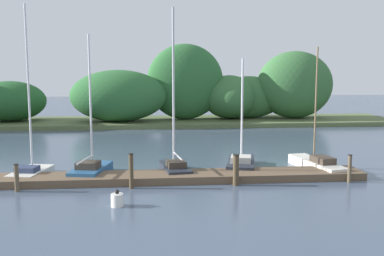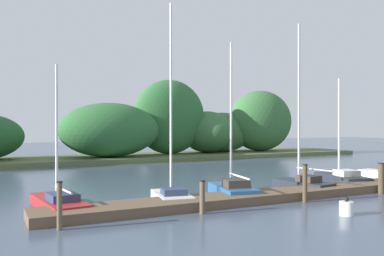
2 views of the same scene
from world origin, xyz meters
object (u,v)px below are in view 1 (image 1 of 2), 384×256
at_px(mooring_piling_2, 131,171).
at_px(channel_buoy_0, 117,200).
at_px(sailboat_2, 91,169).
at_px(mooring_piling_4, 350,168).
at_px(sailboat_5, 316,163).
at_px(mooring_piling_3, 236,170).
at_px(mooring_piling_1, 17,178).
at_px(sailboat_3, 174,165).
at_px(sailboat_1, 31,169).
at_px(sailboat_4, 241,162).

bearing_deg(mooring_piling_2, channel_buoy_0, -99.71).
bearing_deg(mooring_piling_2, sailboat_2, 130.35).
bearing_deg(mooring_piling_4, mooring_piling_2, -179.56).
bearing_deg(mooring_piling_2, mooring_piling_4, 0.44).
bearing_deg(sailboat_5, mooring_piling_3, 109.55).
height_order(mooring_piling_1, mooring_piling_2, mooring_piling_2).
relative_size(sailboat_2, mooring_piling_3, 4.79).
distance_m(sailboat_3, mooring_piling_2, 3.20).
relative_size(sailboat_2, sailboat_5, 1.08).
bearing_deg(sailboat_1, mooring_piling_2, -106.19).
relative_size(sailboat_5, mooring_piling_4, 4.87).
xyz_separation_m(sailboat_3, mooring_piling_4, (7.87, -2.39, 0.19)).
height_order(sailboat_3, sailboat_4, sailboat_3).
bearing_deg(channel_buoy_0, mooring_piling_1, 150.51).
xyz_separation_m(sailboat_4, sailboat_5, (3.79, -0.56, -0.00)).
bearing_deg(sailboat_3, mooring_piling_1, 102.56).
xyz_separation_m(sailboat_1, sailboat_3, (6.86, 0.00, 0.07)).
relative_size(mooring_piling_1, mooring_piling_2, 0.77).
height_order(sailboat_3, mooring_piling_2, sailboat_3).
distance_m(sailboat_2, channel_buoy_0, 5.13).
relative_size(sailboat_1, mooring_piling_4, 6.31).
height_order(sailboat_2, sailboat_4, sailboat_2).
bearing_deg(sailboat_5, mooring_piling_1, 90.98).
bearing_deg(sailboat_2, sailboat_5, -76.59).
distance_m(sailboat_1, mooring_piling_4, 14.93).
height_order(sailboat_1, channel_buoy_0, sailboat_1).
relative_size(sailboat_3, channel_buoy_0, 12.40).
relative_size(sailboat_4, mooring_piling_3, 4.02).
bearing_deg(sailboat_5, mooring_piling_4, -178.20).
height_order(sailboat_3, mooring_piling_4, sailboat_3).
bearing_deg(sailboat_1, mooring_piling_1, -167.94).
bearing_deg(mooring_piling_2, mooring_piling_1, -179.22).
bearing_deg(sailboat_1, sailboat_4, -74.68).
height_order(sailboat_5, mooring_piling_2, sailboat_5).
distance_m(sailboat_4, mooring_piling_2, 6.45).
xyz_separation_m(sailboat_4, mooring_piling_4, (4.35, -3.21, 0.31)).
bearing_deg(mooring_piling_2, sailboat_1, 153.03).
height_order(sailboat_2, mooring_piling_2, sailboat_2).
bearing_deg(sailboat_2, sailboat_1, 99.26).
relative_size(mooring_piling_1, channel_buoy_0, 1.83).
xyz_separation_m(sailboat_5, mooring_piling_3, (-4.71, -2.69, 0.38)).
bearing_deg(mooring_piling_4, sailboat_1, 170.79).
bearing_deg(mooring_piling_4, mooring_piling_1, -179.45).
xyz_separation_m(sailboat_5, mooring_piling_4, (0.57, -2.65, 0.31)).
distance_m(sailboat_5, mooring_piling_3, 5.44).
bearing_deg(mooring_piling_2, mooring_piling_3, 0.45).
distance_m(mooring_piling_3, mooring_piling_4, 5.28).
distance_m(mooring_piling_2, channel_buoy_0, 2.62).
relative_size(sailboat_3, sailboat_4, 1.42).
distance_m(sailboat_2, sailboat_5, 11.33).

